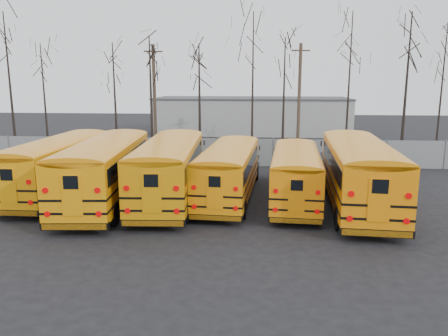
# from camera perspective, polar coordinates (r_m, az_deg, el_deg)

# --- Properties ---
(ground) EXTENTS (120.00, 120.00, 0.00)m
(ground) POSITION_cam_1_polar(r_m,az_deg,el_deg) (20.57, -3.97, -6.12)
(ground) COLOR black
(ground) RESTS_ON ground
(fence) EXTENTS (40.00, 0.04, 2.00)m
(fence) POSITION_cam_1_polar(r_m,az_deg,el_deg) (31.94, -0.76, 2.11)
(fence) COLOR gray
(fence) RESTS_ON ground
(distant_building) EXTENTS (22.00, 8.00, 4.00)m
(distant_building) POSITION_cam_1_polar(r_m,az_deg,el_deg) (51.55, 3.60, 6.81)
(distant_building) COLOR #9D9D98
(distant_building) RESTS_ON ground
(bus_a) EXTENTS (2.64, 11.27, 3.15)m
(bus_a) POSITION_cam_1_polar(r_m,az_deg,el_deg) (25.40, -20.75, 0.84)
(bus_a) COLOR black
(bus_a) RESTS_ON ground
(bus_b) EXTENTS (3.75, 12.02, 3.31)m
(bus_b) POSITION_cam_1_polar(r_m,az_deg,el_deg) (22.94, -15.13, 0.36)
(bus_b) COLOR black
(bus_b) RESTS_ON ground
(bus_c) EXTENTS (3.35, 11.79, 3.26)m
(bus_c) POSITION_cam_1_polar(r_m,az_deg,el_deg) (22.69, -7.05, 0.47)
(bus_c) COLOR black
(bus_c) RESTS_ON ground
(bus_d) EXTENTS (3.05, 10.53, 2.91)m
(bus_d) POSITION_cam_1_polar(r_m,az_deg,el_deg) (22.81, 0.72, 0.09)
(bus_d) COLOR black
(bus_d) RESTS_ON ground
(bus_e) EXTENTS (2.99, 10.16, 2.81)m
(bus_e) POSITION_cam_1_polar(r_m,az_deg,el_deg) (22.61, 9.35, -0.32)
(bus_e) COLOR black
(bus_e) RESTS_ON ground
(bus_f) EXTENTS (3.54, 12.14, 3.36)m
(bus_f) POSITION_cam_1_polar(r_m,az_deg,el_deg) (22.39, 17.12, 0.04)
(bus_f) COLOR black
(bus_f) RESTS_ON ground
(utility_pole_left) EXTENTS (1.58, 0.68, 9.19)m
(utility_pole_left) POSITION_cam_1_polar(r_m,az_deg,el_deg) (39.49, -9.06, 9.21)
(utility_pole_left) COLOR #433326
(utility_pole_left) RESTS_ON ground
(utility_pole_right) EXTENTS (1.64, 0.43, 9.28)m
(utility_pole_right) POSITION_cam_1_polar(r_m,az_deg,el_deg) (39.65, 9.80, 9.26)
(utility_pole_right) COLOR #4B392A
(utility_pole_right) RESTS_ON ground
(tree_0) EXTENTS (0.26, 0.26, 11.90)m
(tree_0) POSITION_cam_1_polar(r_m,az_deg,el_deg) (43.28, -26.20, 10.01)
(tree_0) COLOR black
(tree_0) RESTS_ON ground
(tree_1) EXTENTS (0.26, 0.26, 9.13)m
(tree_1) POSITION_cam_1_polar(r_m,az_deg,el_deg) (40.19, -22.39, 8.31)
(tree_1) COLOR black
(tree_1) RESTS_ON ground
(tree_2) EXTENTS (0.26, 0.26, 9.14)m
(tree_2) POSITION_cam_1_polar(r_m,az_deg,el_deg) (37.57, -14.05, 8.67)
(tree_2) COLOR black
(tree_2) RESTS_ON ground
(tree_3) EXTENTS (0.26, 0.26, 9.58)m
(tree_3) POSITION_cam_1_polar(r_m,az_deg,el_deg) (36.91, -9.51, 9.15)
(tree_3) COLOR black
(tree_3) RESTS_ON ground
(tree_4) EXTENTS (0.26, 0.26, 9.13)m
(tree_4) POSITION_cam_1_polar(r_m,az_deg,el_deg) (37.68, -3.22, 8.99)
(tree_4) COLOR black
(tree_4) RESTS_ON ground
(tree_5) EXTENTS (0.26, 0.26, 11.00)m
(tree_5) POSITION_cam_1_polar(r_m,az_deg,el_deg) (32.90, 3.76, 10.24)
(tree_5) COLOR black
(tree_5) RESTS_ON ground
(tree_6) EXTENTS (0.26, 0.26, 9.55)m
(tree_6) POSITION_cam_1_polar(r_m,az_deg,el_deg) (37.09, 7.81, 9.19)
(tree_6) COLOR black
(tree_6) RESTS_ON ground
(tree_7) EXTENTS (0.26, 0.26, 11.30)m
(tree_7) POSITION_cam_1_polar(r_m,az_deg,el_deg) (35.82, 15.99, 10.17)
(tree_7) COLOR black
(tree_7) RESTS_ON ground
(tree_8) EXTENTS (0.26, 0.26, 11.36)m
(tree_8) POSITION_cam_1_polar(r_m,az_deg,el_deg) (38.32, 22.70, 9.84)
(tree_8) COLOR black
(tree_8) RESTS_ON ground
(tree_9) EXTENTS (0.26, 0.26, 10.57)m
(tree_9) POSITION_cam_1_polar(r_m,az_deg,el_deg) (39.41, 26.52, 8.97)
(tree_9) COLOR black
(tree_9) RESTS_ON ground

